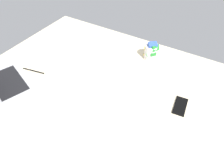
# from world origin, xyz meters

# --- Properties ---
(bed_mattress) EXTENTS (1.80, 1.40, 0.18)m
(bed_mattress) POSITION_xyz_m (0.00, 0.00, 0.09)
(bed_mattress) COLOR beige
(bed_mattress) RESTS_ON ground
(laptop) EXTENTS (0.39, 0.33, 0.23)m
(laptop) POSITION_xyz_m (0.60, 0.28, 0.22)
(laptop) COLOR #B7BABC
(laptop) RESTS_ON bed_mattress
(snack_cup) EXTENTS (0.10, 0.09, 0.14)m
(snack_cup) POSITION_xyz_m (-0.09, -0.49, 0.24)
(snack_cup) COLOR silver
(snack_cup) RESTS_ON bed_mattress
(cell_phone) EXTENTS (0.08, 0.15, 0.01)m
(cell_phone) POSITION_xyz_m (-0.43, -0.15, 0.18)
(cell_phone) COLOR black
(cell_phone) RESTS_ON bed_mattress
(charger_cable) EXTENTS (0.17, 0.04, 0.01)m
(charger_cable) POSITION_xyz_m (0.54, 0.06, 0.18)
(charger_cable) COLOR black
(charger_cable) RESTS_ON bed_mattress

